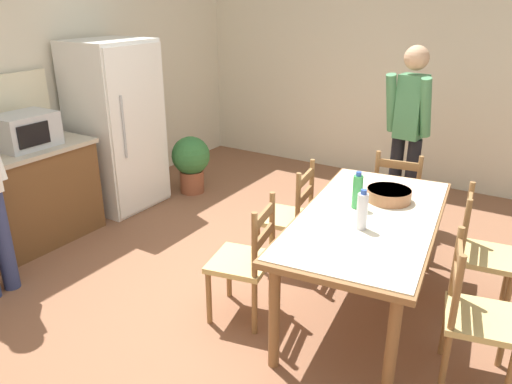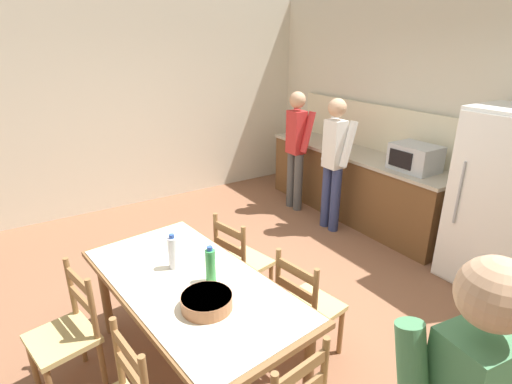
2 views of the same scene
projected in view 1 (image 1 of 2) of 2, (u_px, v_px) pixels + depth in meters
ground_plane at (252, 294)px, 3.89m from camera, size 8.32×8.32×0.00m
wall_back at (11, 78)px, 4.66m from camera, size 6.52×0.12×2.90m
wall_right at (398, 60)px, 5.92m from camera, size 0.12×5.20×2.90m
refrigerator at (116, 126)px, 5.26m from camera, size 0.79×0.73×1.76m
microwave at (25, 131)px, 4.39m from camera, size 0.50×0.39×0.30m
dining_table at (368, 226)px, 3.44m from camera, size 1.92×1.11×0.77m
bottle_near_centre at (362, 211)px, 3.17m from camera, size 0.07×0.07×0.27m
bottle_off_centre at (357, 191)px, 3.49m from camera, size 0.07×0.07×0.27m
serving_bowl at (389, 194)px, 3.63m from camera, size 0.32×0.32×0.09m
chair_side_near_left at (475, 316)px, 2.89m from camera, size 0.49×0.48×0.91m
chair_side_near_right at (481, 254)px, 3.58m from camera, size 0.47×0.45×0.91m
chair_side_far_left at (246, 261)px, 3.48m from camera, size 0.49×0.48×0.91m
chair_side_far_right at (289, 217)px, 4.17m from camera, size 0.48×0.46×0.91m
chair_head_end at (397, 199)px, 4.54m from camera, size 0.45×0.47×0.91m
person_by_table at (408, 127)px, 4.84m from camera, size 0.33×0.46×1.74m
potted_plant at (191, 161)px, 5.76m from camera, size 0.44×0.44×0.67m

